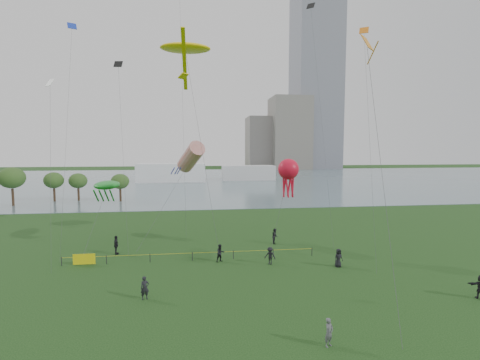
{
  "coord_description": "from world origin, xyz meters",
  "views": [
    {
      "loc": [
        -3.91,
        -20.87,
        10.8
      ],
      "look_at": [
        0.0,
        10.0,
        8.0
      ],
      "focal_mm": 26.0,
      "sensor_mm": 36.0,
      "label": 1
    }
  ],
  "objects": [
    {
      "name": "kite_delta",
      "position": [
        9.11,
        4.51,
        17.72
      ],
      "size": [
        2.89,
        10.12,
        19.48
      ],
      "rotation": [
        0.0,
        0.0,
        0.39
      ],
      "color": "#3F3F42"
    },
    {
      "name": "small_kites",
      "position": [
        -5.05,
        19.22,
        23.68
      ],
      "size": [
        32.62,
        11.8,
        13.49
      ],
      "color": "black"
    },
    {
      "name": "spectator_g",
      "position": [
        4.94,
        17.21,
        0.87
      ],
      "size": [
        0.76,
        0.92,
        1.74
      ],
      "primitive_type": "imported",
      "rotation": [
        0.0,
        0.0,
        1.45
      ],
      "color": "black",
      "rests_on": "ground_plane"
    },
    {
      "name": "spectator_b",
      "position": [
        2.87,
        10.25,
        0.82
      ],
      "size": [
        1.22,
        1.05,
        1.64
      ],
      "primitive_type": "imported",
      "rotation": [
        0.0,
        0.0,
        -0.5
      ],
      "color": "black",
      "rests_on": "ground_plane"
    },
    {
      "name": "tower",
      "position": [
        62.0,
        168.0,
        60.0
      ],
      "size": [
        24.0,
        24.0,
        120.0
      ],
      "primitive_type": "cube",
      "color": "slate",
      "rests_on": "ground_plane"
    },
    {
      "name": "building_low",
      "position": [
        32.0,
        168.0,
        14.0
      ],
      "size": [
        16.0,
        18.0,
        28.0
      ],
      "primitive_type": "cube",
      "color": "gray",
      "rests_on": "ground_plane"
    },
    {
      "name": "pavilion_right",
      "position": [
        14.0,
        98.0,
        2.5
      ],
      "size": [
        18.0,
        7.0,
        5.0
      ],
      "primitive_type": "cube",
      "color": "silver",
      "rests_on": "ground_plane"
    },
    {
      "name": "kite_windsock",
      "position": [
        -4.55,
        22.03,
        9.79
      ],
      "size": [
        7.63,
        9.03,
        11.79
      ],
      "rotation": [
        0.0,
        0.0,
        -0.09
      ],
      "color": "#3F3F42"
    },
    {
      "name": "ground_plane",
      "position": [
        0.0,
        0.0,
        0.0
      ],
      "size": [
        400.0,
        400.0,
        0.0
      ],
      "primitive_type": "plane",
      "color": "black"
    },
    {
      "name": "spectator_f",
      "position": [
        -7.67,
        3.92,
        0.84
      ],
      "size": [
        0.72,
        0.59,
        1.68
      ],
      "primitive_type": "imported",
      "rotation": [
        0.0,
        0.0,
        0.37
      ],
      "color": "black",
      "rests_on": "ground_plane"
    },
    {
      "name": "kite_octopus",
      "position": [
        5.58,
        14.12,
        8.62
      ],
      "size": [
        3.49,
        3.07,
        9.79
      ],
      "rotation": [
        0.0,
        0.0,
        0.15
      ],
      "color": "#3F3F42"
    },
    {
      "name": "spectator_d",
      "position": [
        8.95,
        8.78,
        0.84
      ],
      "size": [
        0.92,
        0.71,
        1.68
      ],
      "primitive_type": "imported",
      "rotation": [
        0.0,
        0.0,
        0.23
      ],
      "color": "black",
      "rests_on": "ground_plane"
    },
    {
      "name": "lake",
      "position": [
        0.0,
        100.0,
        0.02
      ],
      "size": [
        400.0,
        120.0,
        0.08
      ],
      "primitive_type": "cube",
      "color": "slate",
      "rests_on": "ground_plane"
    },
    {
      "name": "fence",
      "position": [
        -10.49,
        12.26,
        0.55
      ],
      "size": [
        24.07,
        0.07,
        1.05
      ],
      "color": "black",
      "rests_on": "ground_plane"
    },
    {
      "name": "spectator_c",
      "position": [
        -12.14,
        15.27,
        0.96
      ],
      "size": [
        0.51,
        1.15,
        1.93
      ],
      "primitive_type": "imported",
      "rotation": [
        0.0,
        0.0,
        1.61
      ],
      "color": "black",
      "rests_on": "ground_plane"
    },
    {
      "name": "trees",
      "position": [
        -35.71,
        49.82,
        4.82
      ],
      "size": [
        31.07,
        14.16,
        7.34
      ],
      "color": "#342317",
      "rests_on": "ground_plane"
    },
    {
      "name": "kite_creature",
      "position": [
        -13.92,
        19.68,
        6.71
      ],
      "size": [
        2.86,
        6.71,
        7.2
      ],
      "rotation": [
        0.0,
        0.0,
        -0.03
      ],
      "color": "#3F3F42"
    },
    {
      "name": "kite_stingray",
      "position": [
        -4.9,
        17.34,
        21.36
      ],
      "size": [
        5.94,
        10.15,
        21.85
      ],
      "rotation": [
        0.0,
        0.0,
        -0.37
      ],
      "color": "#3F3F42"
    },
    {
      "name": "building_mid",
      "position": [
        46.0,
        162.0,
        19.0
      ],
      "size": [
        20.0,
        20.0,
        38.0
      ],
      "primitive_type": "cube",
      "color": "slate",
      "rests_on": "ground_plane"
    },
    {
      "name": "spectator_a",
      "position": [
        -1.69,
        11.57,
        0.85
      ],
      "size": [
        1.01,
        0.91,
        1.7
      ],
      "primitive_type": "imported",
      "rotation": [
        0.0,
        0.0,
        0.38
      ],
      "color": "black",
      "rests_on": "ground_plane"
    },
    {
      "name": "pavilion_left",
      "position": [
        -12.0,
        95.0,
        3.0
      ],
      "size": [
        22.0,
        8.0,
        6.0
      ],
      "primitive_type": "cube",
      "color": "white",
      "rests_on": "ground_plane"
    },
    {
      "name": "kite_flyer",
      "position": [
        3.2,
        -3.47,
        0.79
      ],
      "size": [
        0.69,
        0.64,
        1.59
      ],
      "primitive_type": "imported",
      "rotation": [
        0.0,
        0.0,
        0.58
      ],
      "color": "#53545A",
      "rests_on": "ground_plane"
    }
  ]
}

